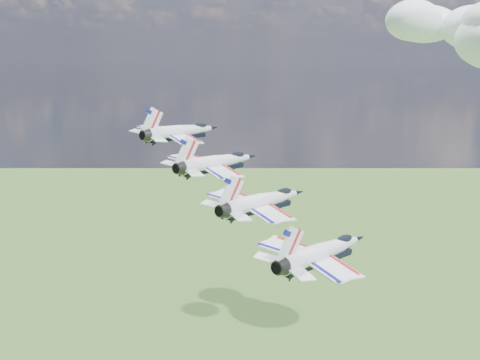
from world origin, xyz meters
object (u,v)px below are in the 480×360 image
(jet_3, at_px, (324,251))
(jet_2, at_px, (264,201))
(jet_1, at_px, (219,162))
(jet_0, at_px, (182,131))

(jet_3, bearing_deg, jet_2, 159.61)
(jet_1, height_order, jet_3, jet_1)
(jet_0, bearing_deg, jet_1, -20.39)
(jet_0, xyz_separation_m, jet_3, (26.27, -26.31, -8.74))
(jet_2, distance_m, jet_3, 12.73)
(jet_1, xyz_separation_m, jet_2, (8.76, -8.77, -2.91))
(jet_1, bearing_deg, jet_3, -20.39)
(jet_1, xyz_separation_m, jet_3, (17.52, -17.54, -5.83))
(jet_1, distance_m, jet_3, 25.46)
(jet_2, bearing_deg, jet_1, 159.61)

